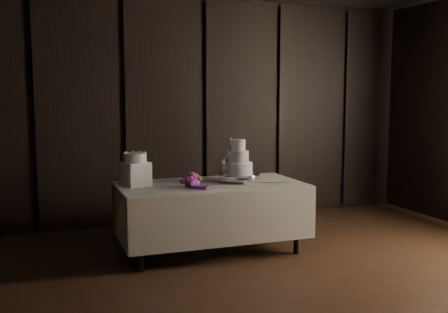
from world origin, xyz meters
TOP-DOWN VIEW (x-y plane):
  - room at (0.00, 0.00)m, footprint 6.08×7.08m
  - display_table at (-0.46, 1.98)m, footprint 1.99×1.05m
  - cake_stand at (-0.14, 2.00)m, footprint 0.62×0.62m
  - wedding_cake at (-0.16, 1.99)m, footprint 0.36×0.31m
  - bouquet at (-0.72, 1.84)m, footprint 0.48×0.49m
  - box_pedestal at (-1.26, 2.13)m, footprint 0.34×0.34m
  - small_cake at (-1.26, 2.13)m, footprint 0.31×0.31m
  - cake_knife at (0.12, 1.78)m, footprint 0.36×0.14m

SIDE VIEW (x-z plane):
  - display_table at x=-0.46m, z-range 0.04..0.80m
  - cake_knife at x=0.12m, z-range 0.76..0.77m
  - cake_stand at x=-0.14m, z-range 0.76..0.85m
  - bouquet at x=-0.72m, z-range 0.73..0.92m
  - box_pedestal at x=-1.26m, z-range 0.76..1.01m
  - wedding_cake at x=-0.16m, z-range 0.81..1.19m
  - small_cake at x=-1.26m, z-range 1.01..1.11m
  - room at x=0.00m, z-range -0.04..3.04m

